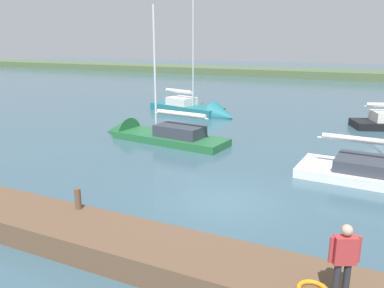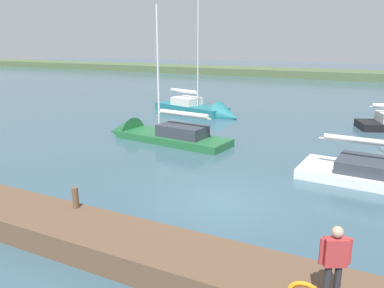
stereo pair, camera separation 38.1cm
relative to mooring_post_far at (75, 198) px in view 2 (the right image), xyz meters
name	(u,v)px [view 2 (the right image)]	position (x,y,z in m)	size (l,w,h in m)	color
ground_plane	(222,202)	(-3.37, -4.08, -1.07)	(200.00, 200.00, 0.00)	#385666
far_shoreline	(353,79)	(-3.37, -58.40, -1.07)	(180.00, 8.00, 2.40)	#4C603D
dock_pier	(154,254)	(-3.37, 0.72, -0.71)	(22.44, 2.06, 0.73)	brown
mooring_post_far	(75,198)	(0.00, 0.00, 0.00)	(0.19, 0.19, 0.68)	brown
sailboat_behind_pier	(154,136)	(4.20, -11.19, -0.94)	(8.93, 3.23, 8.99)	#236638
sailboat_mid_channel	(203,112)	(4.99, -20.02, -0.86)	(8.41, 4.24, 10.22)	#1E6B75
person_on_dock	(335,259)	(-7.90, 1.13, 0.63)	(0.58, 0.40, 1.68)	#28282D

